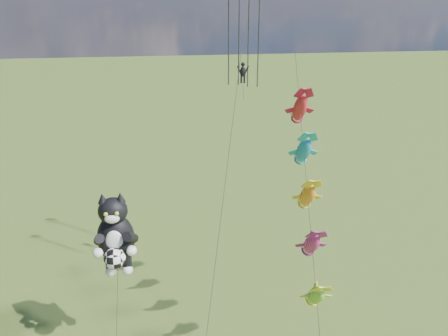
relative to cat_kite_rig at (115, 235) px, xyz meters
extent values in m
cylinder|color=black|center=(-0.28, -1.42, -5.45)|extent=(0.60, 2.67, 6.93)
ellipsoid|color=black|center=(0.00, 0.21, -0.35)|extent=(2.56, 2.23, 3.28)
ellipsoid|color=black|center=(0.00, 0.10, 1.59)|extent=(2.01, 1.88, 1.66)
cone|color=black|center=(-0.51, 0.10, 2.46)|extent=(0.67, 0.67, 0.61)
cone|color=black|center=(0.51, 0.10, 2.46)|extent=(0.67, 0.67, 0.61)
ellipsoid|color=white|center=(0.00, -0.56, 1.44)|extent=(0.93, 0.58, 0.59)
ellipsoid|color=white|center=(0.00, -0.56, -0.05)|extent=(1.08, 0.58, 1.35)
sphere|color=gold|center=(-0.31, -0.63, 1.78)|extent=(0.25, 0.25, 0.25)
sphere|color=gold|center=(0.31, -0.63, 1.78)|extent=(0.25, 0.25, 0.25)
sphere|color=white|center=(-0.97, -0.87, -0.61)|extent=(0.61, 0.61, 0.61)
sphere|color=white|center=(0.97, -0.87, -0.61)|extent=(0.61, 0.61, 0.61)
sphere|color=white|center=(-0.51, 0.05, -2.55)|extent=(0.66, 0.66, 0.66)
sphere|color=white|center=(0.51, 0.05, -2.55)|extent=(0.66, 0.66, 0.66)
sphere|color=white|center=(0.00, -1.17, -0.86)|extent=(1.28, 1.28, 1.28)
cylinder|color=black|center=(11.05, -3.45, 0.52)|extent=(1.52, 15.77, 18.88)
ellipsoid|color=green|center=(10.89, -5.15, -1.52)|extent=(1.02, 2.26, 2.40)
ellipsoid|color=#D83378|center=(11.06, -3.39, 0.59)|extent=(1.02, 2.26, 2.40)
ellipsoid|color=red|center=(11.23, -1.63, 2.71)|extent=(1.02, 2.26, 2.40)
ellipsoid|color=blue|center=(11.39, 0.14, 4.82)|extent=(1.02, 2.26, 2.40)
ellipsoid|color=red|center=(11.56, 1.90, 6.93)|extent=(1.02, 2.26, 2.40)
cylinder|color=black|center=(6.56, -1.16, 4.06)|extent=(6.01, 16.02, 25.96)
cylinder|color=black|center=(7.47, 4.21, 11.39)|extent=(0.08, 0.08, 7.10)
cylinder|color=black|center=(8.10, 4.21, 11.39)|extent=(0.08, 0.08, 7.10)
cylinder|color=black|center=(9.20, 6.84, 11.71)|extent=(0.08, 0.08, 9.22)
cylinder|color=black|center=(9.89, 6.84, 11.71)|extent=(0.08, 0.08, 9.22)
camera|label=1|loc=(3.43, -23.37, 13.64)|focal=35.00mm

